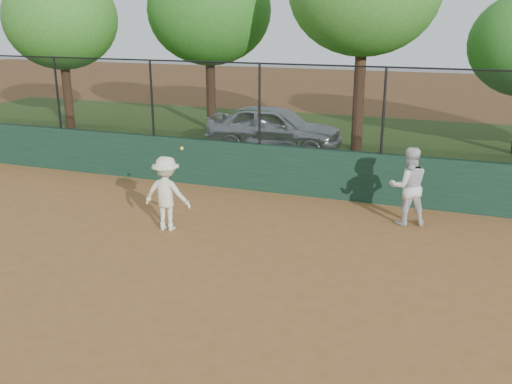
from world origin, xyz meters
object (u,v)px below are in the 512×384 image
(tree_0, at_px, (60,19))
(tree_1, at_px, (209,10))
(player_main, at_px, (167,194))
(parked_car, at_px, (274,128))
(player_second, at_px, (408,186))

(tree_0, bearing_deg, tree_1, 17.06)
(player_main, distance_m, tree_0, 12.96)
(parked_car, xyz_separation_m, player_main, (0.21, -7.64, 0.02))
(player_main, bearing_deg, tree_0, 136.34)
(tree_0, xyz_separation_m, tree_1, (5.39, 1.65, 0.31))
(player_second, xyz_separation_m, player_main, (-4.62, -2.04, -0.06))
(parked_car, bearing_deg, tree_1, 51.24)
(tree_1, bearing_deg, player_main, -70.39)
(parked_car, distance_m, tree_1, 5.72)
(player_main, xyz_separation_m, tree_0, (-9.06, 8.64, 3.36))
(player_second, xyz_separation_m, tree_1, (-8.29, 8.26, 3.61))
(parked_car, bearing_deg, player_main, -179.70)
(player_second, bearing_deg, tree_0, -47.42)
(tree_0, bearing_deg, player_main, -43.66)
(parked_car, height_order, tree_0, tree_0)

